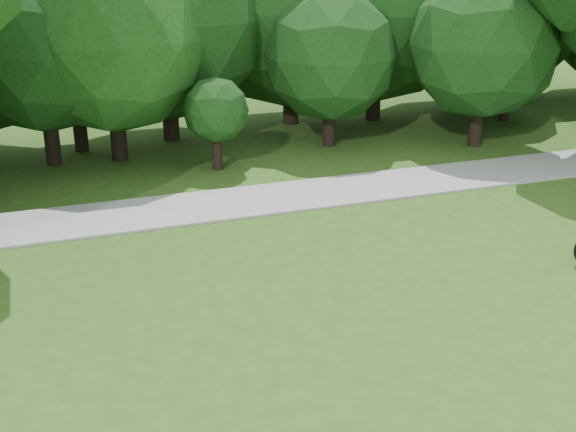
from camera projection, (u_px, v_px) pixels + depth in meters
ground at (494, 347)px, 11.68m from camera, size 100.00×100.00×0.00m
walkway at (313, 194)px, 18.71m from camera, size 60.00×2.20×0.06m
tree_line at (270, 21)px, 23.62m from camera, size 39.61×11.92×7.61m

